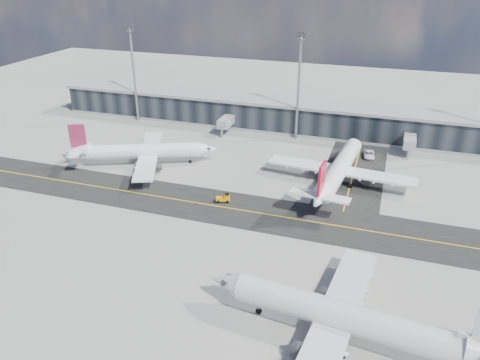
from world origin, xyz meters
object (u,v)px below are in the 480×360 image
(airliner_af, at_px, (143,151))
(airliner_redtail, at_px, (339,169))
(service_van, at_px, (369,154))
(baggage_tug, at_px, (224,198))
(airliner_near, at_px, (348,318))

(airliner_af, height_order, airliner_redtail, airliner_redtail)
(airliner_af, relative_size, service_van, 6.25)
(baggage_tug, bearing_deg, airliner_af, -132.48)
(airliner_redtail, relative_size, baggage_tug, 12.43)
(airliner_near, bearing_deg, service_van, 8.28)
(airliner_redtail, distance_m, airliner_near, 47.80)
(airliner_redtail, bearing_deg, airliner_near, -75.51)
(airliner_af, height_order, airliner_near, airliner_near)
(baggage_tug, bearing_deg, service_van, 124.61)
(airliner_af, relative_size, airliner_redtail, 0.89)
(airliner_redtail, xyz_separation_m, service_van, (5.34, 18.61, -3.06))
(airliner_redtail, bearing_deg, airliner_af, -169.78)
(airliner_redtail, distance_m, baggage_tug, 26.64)
(airliner_redtail, bearing_deg, baggage_tug, -138.16)
(airliner_near, xyz_separation_m, service_van, (-2.05, 65.83, -3.12))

